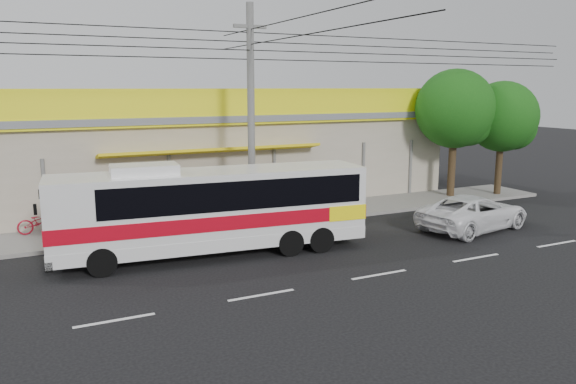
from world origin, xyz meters
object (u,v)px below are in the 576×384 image
at_px(tree_near, 458,111).
at_px(tree_far, 505,119).
at_px(motorbike_red, 41,221).
at_px(utility_pole, 250,44).
at_px(coach_bus, 217,205).
at_px(motorbike_dark, 85,229).
at_px(white_car, 474,212).

xyz_separation_m(tree_near, tree_far, (2.60, -0.68, -0.41)).
distance_m(motorbike_red, utility_pole, 10.66).
bearing_deg(coach_bus, motorbike_red, 141.03).
xyz_separation_m(motorbike_dark, utility_pole, (6.44, -0.51, 6.74)).
bearing_deg(motorbike_red, white_car, -117.21).
relative_size(motorbike_dark, white_car, 0.31).
xyz_separation_m(coach_bus, motorbike_dark, (-4.04, 3.21, -1.13)).
height_order(white_car, utility_pole, utility_pole).
distance_m(motorbike_red, motorbike_dark, 2.50).
distance_m(coach_bus, white_car, 10.70).
relative_size(coach_bus, tree_far, 1.78).
height_order(motorbike_red, utility_pole, utility_pole).
distance_m(motorbike_red, tree_far, 22.78).
bearing_deg(tree_near, utility_pole, -172.80).
bearing_deg(tree_far, tree_near, 165.28).
bearing_deg(tree_far, motorbike_red, 175.52).
height_order(white_car, tree_far, tree_far).
xyz_separation_m(motorbike_red, white_car, (16.00, -6.51, 0.10)).
xyz_separation_m(coach_bus, white_car, (10.58, -1.22, -1.05)).
xyz_separation_m(white_car, tree_far, (6.45, 4.75, 3.41)).
height_order(motorbike_red, white_car, white_car).
distance_m(motorbike_dark, tree_near, 18.89).
bearing_deg(coach_bus, tree_near, 21.63).
distance_m(coach_bus, motorbike_dark, 5.28).
bearing_deg(motorbike_dark, motorbike_red, 26.20).
height_order(motorbike_red, tree_far, tree_far).
bearing_deg(tree_near, motorbike_red, 176.90).
relative_size(white_car, utility_pole, 0.15).
bearing_deg(tree_near, tree_far, -14.72).
distance_m(coach_bus, motorbike_red, 7.66).
bearing_deg(motorbike_red, tree_near, -98.16).
height_order(motorbike_dark, tree_near, tree_near).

